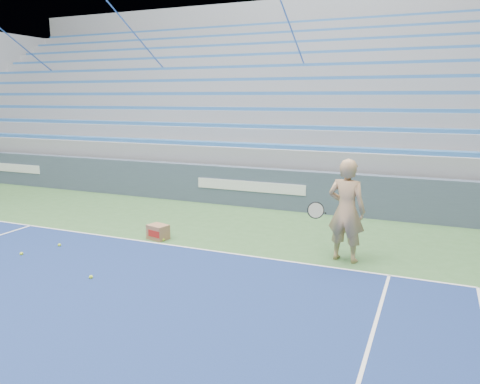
# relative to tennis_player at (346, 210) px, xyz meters

# --- Properties ---
(sponsor_barrier) EXTENTS (30.00, 0.32, 1.10)m
(sponsor_barrier) POSITION_rel_tennis_player_xyz_m (-3.24, 3.50, -0.42)
(sponsor_barrier) COLOR #3E4C5E
(sponsor_barrier) RESTS_ON ground
(bleachers) EXTENTS (31.00, 9.15, 7.30)m
(bleachers) POSITION_rel_tennis_player_xyz_m (-3.25, 9.22, 1.39)
(bleachers) COLOR gray
(bleachers) RESTS_ON ground
(tennis_player) EXTENTS (0.99, 0.90, 1.94)m
(tennis_player) POSITION_rel_tennis_player_xyz_m (0.00, 0.00, 0.00)
(tennis_player) COLOR tan
(tennis_player) RESTS_ON ground
(ball_box) EXTENTS (0.49, 0.42, 0.32)m
(ball_box) POSITION_rel_tennis_player_xyz_m (-3.98, -0.20, -0.81)
(ball_box) COLOR #936747
(ball_box) RESTS_ON ground
(tennis_ball_0) EXTENTS (0.07, 0.07, 0.07)m
(tennis_ball_0) POSITION_rel_tennis_player_xyz_m (-3.80, -0.29, -0.93)
(tennis_ball_0) COLOR #C3EE30
(tennis_ball_0) RESTS_ON ground
(tennis_ball_1) EXTENTS (0.07, 0.07, 0.07)m
(tennis_ball_1) POSITION_rel_tennis_player_xyz_m (-5.84, -2.16, -0.93)
(tennis_ball_1) COLOR #C3EE30
(tennis_ball_1) RESTS_ON ground
(tennis_ball_2) EXTENTS (0.07, 0.07, 0.07)m
(tennis_ball_2) POSITION_rel_tennis_player_xyz_m (-5.57, -1.45, -0.93)
(tennis_ball_2) COLOR #C3EE30
(tennis_ball_2) RESTS_ON ground
(tennis_ball_3) EXTENTS (0.07, 0.07, 0.07)m
(tennis_ball_3) POSITION_rel_tennis_player_xyz_m (-3.78, -2.60, -0.93)
(tennis_ball_3) COLOR #C3EE30
(tennis_ball_3) RESTS_ON ground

